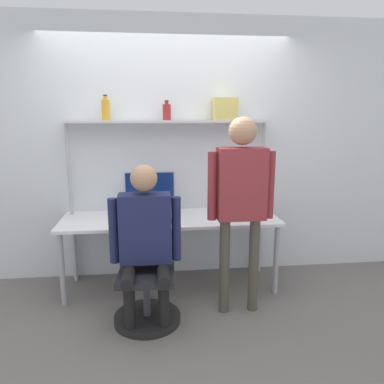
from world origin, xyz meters
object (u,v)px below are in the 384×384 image
object	(u,v)px
laptop	(143,215)
office_chair	(147,290)
bottle_amber	(106,110)
storage_box	(225,109)
bottle_red	(167,112)
person_seated	(145,233)
monitor	(150,190)
cell_phone	(171,221)
person_standing	(241,191)

from	to	relation	value
laptop	office_chair	distance (m)	0.72
laptop	bottle_amber	xyz separation A→B (m)	(-0.34, 0.35, 0.98)
storage_box	laptop	bearing A→B (deg)	-157.32
bottle_red	person_seated	bearing A→B (deg)	-104.38
office_chair	person_seated	size ratio (longest dim) A/B	0.67
person_seated	bottle_amber	xyz separation A→B (m)	(-0.36, 0.89, 0.99)
monitor	bottle_red	bearing A→B (deg)	6.71
laptop	office_chair	world-z (taller)	laptop
monitor	bottle_amber	xyz separation A→B (m)	(-0.41, 0.02, 0.80)
monitor	office_chair	xyz separation A→B (m)	(-0.04, -0.83, -0.69)
person_seated	storage_box	bearing A→B (deg)	47.55
person_seated	cell_phone	bearing A→B (deg)	65.19
office_chair	person_standing	distance (m)	1.15
cell_phone	person_seated	size ratio (longest dim) A/B	0.11
person_seated	person_standing	xyz separation A→B (m)	(0.81, 0.10, 0.31)
cell_phone	office_chair	distance (m)	0.69
person_seated	person_standing	size ratio (longest dim) A/B	0.78
person_standing	storage_box	size ratio (longest dim) A/B	7.54
cell_phone	bottle_red	bearing A→B (deg)	91.14
person_seated	bottle_red	world-z (taller)	bottle_red
person_seated	office_chair	bearing A→B (deg)	86.52
monitor	storage_box	bearing A→B (deg)	1.61
monitor	person_standing	world-z (taller)	person_standing
monitor	bottle_amber	distance (m)	0.90
laptop	person_standing	size ratio (longest dim) A/B	0.20
cell_phone	storage_box	xyz separation A→B (m)	(0.58, 0.38, 1.05)
person_standing	bottle_amber	world-z (taller)	bottle_amber
monitor	person_standing	distance (m)	1.09
bottle_amber	laptop	bearing A→B (deg)	-46.37
bottle_amber	storage_box	xyz separation A→B (m)	(1.18, 0.00, 0.01)
bottle_red	person_standing	bearing A→B (deg)	-53.91
cell_phone	bottle_amber	world-z (taller)	bottle_amber
cell_phone	office_chair	bearing A→B (deg)	-116.64
laptop	bottle_amber	world-z (taller)	bottle_amber
cell_phone	person_standing	xyz separation A→B (m)	(0.57, -0.41, 0.37)
monitor	bottle_amber	size ratio (longest dim) A/B	2.11
laptop	cell_phone	bearing A→B (deg)	-6.14
bottle_amber	bottle_red	world-z (taller)	bottle_amber
bottle_red	storage_box	xyz separation A→B (m)	(0.59, 0.00, 0.03)
laptop	bottle_amber	distance (m)	1.10
cell_phone	bottle_red	distance (m)	1.09
office_chair	bottle_red	world-z (taller)	bottle_red
person_seated	bottle_amber	size ratio (longest dim) A/B	5.49
monitor	office_chair	distance (m)	1.08
office_chair	bottle_amber	bearing A→B (deg)	113.42
laptop	storage_box	world-z (taller)	storage_box
laptop	storage_box	distance (m)	1.35
laptop	cell_phone	distance (m)	0.27
storage_box	bottle_amber	bearing A→B (deg)	180.00
bottle_amber	monitor	bearing A→B (deg)	-3.05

